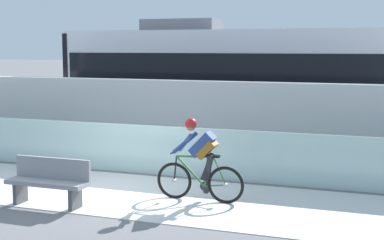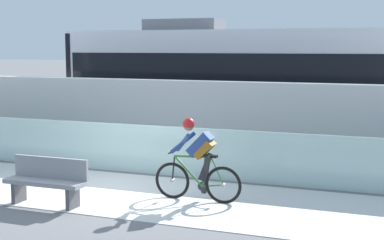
% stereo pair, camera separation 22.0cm
% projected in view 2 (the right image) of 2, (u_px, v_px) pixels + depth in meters
% --- Properties ---
extents(ground_plane, '(200.00, 200.00, 0.00)m').
position_uv_depth(ground_plane, '(100.00, 191.00, 11.89)').
color(ground_plane, slate).
extents(bike_path_deck, '(32.00, 3.20, 0.01)m').
position_uv_depth(bike_path_deck, '(100.00, 191.00, 11.89)').
color(bike_path_deck, silver).
rests_on(bike_path_deck, ground).
extents(glass_parapet, '(32.00, 0.05, 1.14)m').
position_uv_depth(glass_parapet, '(139.00, 149.00, 13.52)').
color(glass_parapet, silver).
rests_on(glass_parapet, ground).
extents(concrete_barrier_wall, '(32.00, 0.36, 2.10)m').
position_uv_depth(concrete_barrier_wall, '(170.00, 120.00, 15.12)').
color(concrete_barrier_wall, silver).
rests_on(concrete_barrier_wall, ground).
extents(tram_rail_near, '(32.00, 0.08, 0.01)m').
position_uv_depth(tram_rail_near, '(203.00, 144.00, 17.55)').
color(tram_rail_near, '#595654').
rests_on(tram_rail_near, ground).
extents(tram_rail_far, '(32.00, 0.08, 0.01)m').
position_uv_depth(tram_rail_far, '(218.00, 137.00, 18.87)').
color(tram_rail_far, '#595654').
rests_on(tram_rail_far, ground).
extents(tram, '(11.06, 2.54, 3.81)m').
position_uv_depth(tram, '(243.00, 82.00, 17.59)').
color(tram, silver).
rests_on(tram, ground).
extents(cyclist_on_bike, '(1.77, 0.58, 1.61)m').
position_uv_depth(cyclist_on_bike, '(198.00, 161.00, 11.00)').
color(cyclist_on_bike, black).
rests_on(cyclist_on_bike, ground).
extents(bench, '(1.60, 0.45, 0.89)m').
position_uv_depth(bench, '(47.00, 180.00, 10.77)').
color(bench, gray).
rests_on(bench, ground).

